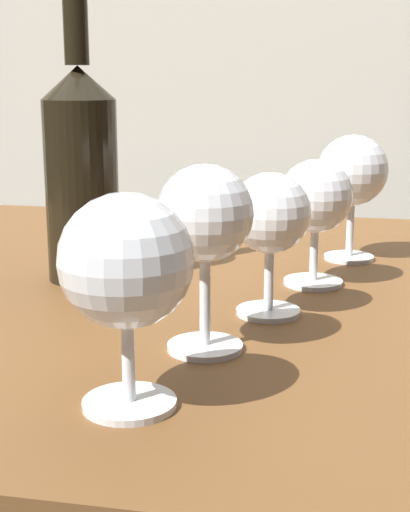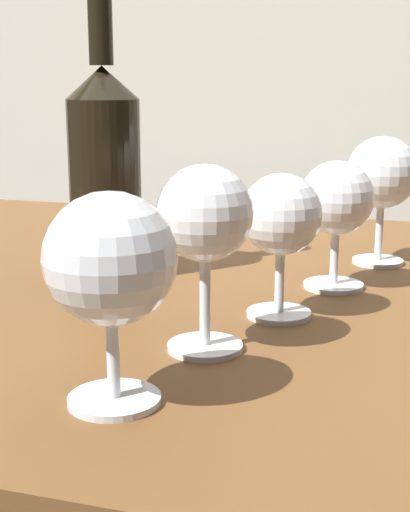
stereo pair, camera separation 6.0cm
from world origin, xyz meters
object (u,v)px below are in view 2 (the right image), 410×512
object	(u,v)px
wine_glass_empty	(205,220)
wine_glass_port	(337,202)
wine_glass_white	(382,175)
wine_bottle	(106,167)
wine_glass_merlot	(110,264)
wine_glass_rose	(281,219)

from	to	relation	value
wine_glass_empty	wine_glass_port	world-z (taller)	wine_glass_empty
wine_glass_port	wine_glass_white	size ratio (longest dim) A/B	0.89
wine_bottle	wine_glass_empty	bearing A→B (deg)	-48.68
wine_glass_merlot	wine_glass_empty	distance (m)	0.12
wine_glass_rose	wine_glass_port	bearing A→B (deg)	72.54
wine_glass_empty	wine_bottle	distance (m)	0.26
wine_glass_empty	wine_glass_rose	world-z (taller)	wine_glass_empty
wine_glass_merlot	wine_glass_empty	xyz separation A→B (m)	(0.03, 0.12, 0.01)
wine_glass_empty	wine_glass_rose	xyz separation A→B (m)	(0.04, 0.10, -0.02)
wine_glass_merlot	wine_glass_port	bearing A→B (deg)	72.56
wine_glass_rose	wine_glass_white	xyz separation A→B (m)	(0.07, 0.24, 0.01)
wine_glass_merlot	wine_glass_empty	size ratio (longest dim) A/B	0.96
wine_glass_white	wine_bottle	world-z (taller)	wine_bottle
wine_glass_rose	wine_glass_port	distance (m)	0.12
wine_glass_empty	wine_glass_rose	size ratio (longest dim) A/B	1.14
wine_glass_rose	wine_bottle	world-z (taller)	wine_bottle
wine_glass_empty	wine_bottle	size ratio (longest dim) A/B	0.47
wine_glass_rose	wine_bottle	distance (m)	0.24
wine_glass_rose	wine_glass_white	distance (m)	0.25
wine_glass_port	wine_bottle	distance (m)	0.25
wine_glass_white	wine_bottle	bearing A→B (deg)	-153.72
wine_glass_port	wine_glass_white	world-z (taller)	wine_glass_white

